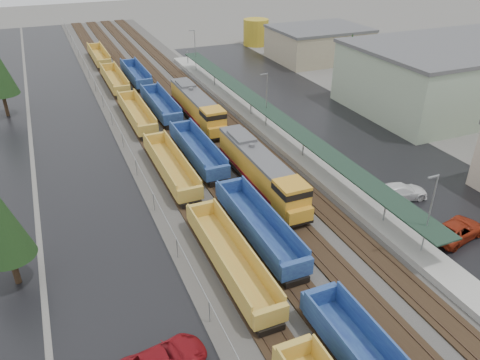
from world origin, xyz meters
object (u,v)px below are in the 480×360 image
object	(u,v)px
parked_car_east_b	(457,230)
parked_car_east_c	(400,192)
locomotive_trail	(197,107)
well_string_yellow	(170,167)
well_string_blue	(223,183)
storage_tank	(256,32)
locomotive_lead	(261,171)

from	to	relation	value
parked_car_east_b	parked_car_east_c	world-z (taller)	parked_car_east_c
locomotive_trail	parked_car_east_c	distance (m)	30.92
parked_car_east_c	locomotive_trail	bearing A→B (deg)	34.63
well_string_yellow	well_string_blue	world-z (taller)	well_string_blue
well_string_blue	storage_tank	distance (m)	68.14
parked_car_east_c	well_string_blue	bearing A→B (deg)	74.79
well_string_yellow	locomotive_lead	bearing A→B (deg)	-39.89
well_string_blue	parked_car_east_b	size ratio (longest dim) A/B	17.02
locomotive_trail	storage_tank	xyz separation A→B (m)	(27.65, 40.07, 0.64)
locomotive_trail	well_string_yellow	size ratio (longest dim) A/B	0.15
well_string_yellow	parked_car_east_c	distance (m)	24.68
well_string_blue	parked_car_east_c	size ratio (longest dim) A/B	17.61
locomotive_trail	well_string_yellow	bearing A→B (deg)	-119.20
locomotive_trail	well_string_blue	xyz separation A→B (m)	(-4.00, -20.25, -1.00)
locomotive_trail	well_string_yellow	distance (m)	16.43
well_string_blue	parked_car_east_c	distance (m)	18.21
locomotive_trail	parked_car_east_c	bearing A→B (deg)	-66.51
well_string_yellow	well_string_blue	bearing A→B (deg)	-56.05
storage_tank	parked_car_east_c	xyz separation A→B (m)	(-15.34, -68.40, -2.05)
locomotive_lead	locomotive_trail	world-z (taller)	same
locomotive_lead	storage_tank	world-z (taller)	storage_tank
locomotive_trail	storage_tank	size ratio (longest dim) A/B	3.18
well_string_yellow	parked_car_east_b	world-z (taller)	well_string_yellow
locomotive_lead	parked_car_east_b	world-z (taller)	locomotive_lead
parked_car_east_b	parked_car_east_c	xyz separation A→B (m)	(-0.15, 7.46, 0.01)
well_string_blue	parked_car_east_b	distance (m)	22.64
parked_car_east_c	parked_car_east_b	bearing A→B (deg)	-167.72
locomotive_lead	parked_car_east_b	size ratio (longest dim) A/B	3.11
well_string_blue	storage_tank	xyz separation A→B (m)	(31.65, 60.32, 1.65)
locomotive_lead	parked_car_east_c	bearing A→B (deg)	-30.78
locomotive_lead	locomotive_trail	distance (m)	21.00
well_string_blue	storage_tank	size ratio (longest dim) A/B	17.40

